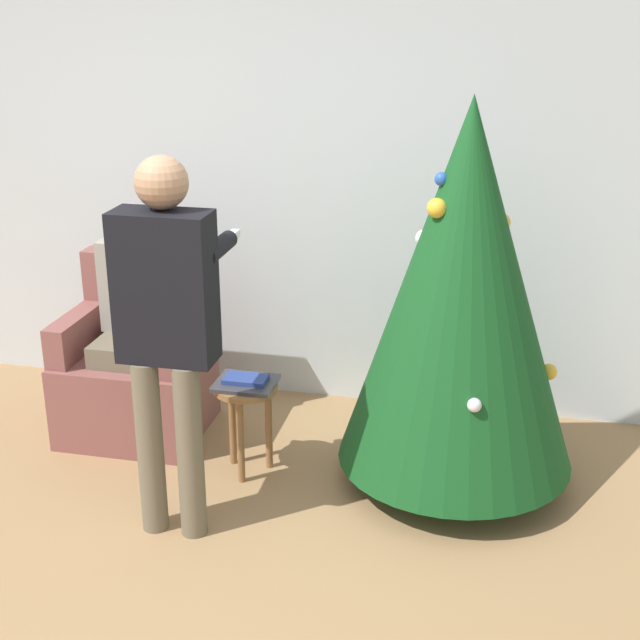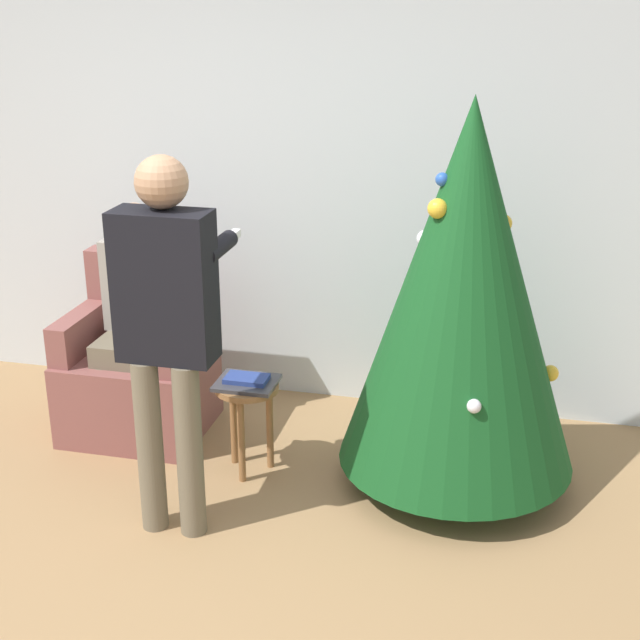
{
  "view_description": "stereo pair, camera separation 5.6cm",
  "coord_description": "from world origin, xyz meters",
  "px_view_note": "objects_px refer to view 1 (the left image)",
  "views": [
    {
      "loc": [
        1.35,
        -2.64,
        2.36
      ],
      "look_at": [
        0.54,
        1.0,
        0.95
      ],
      "focal_mm": 50.0,
      "sensor_mm": 36.0,
      "label": 1
    },
    {
      "loc": [
        1.4,
        -2.63,
        2.36
      ],
      "look_at": [
        0.54,
        1.0,
        0.95
      ],
      "focal_mm": 50.0,
      "sensor_mm": 36.0,
      "label": 2
    }
  ],
  "objects_px": {
    "person_standing": "(167,316)",
    "side_stool": "(246,403)",
    "armchair": "(138,371)",
    "person_seated": "(132,311)",
    "christmas_tree": "(463,288)"
  },
  "relations": [
    {
      "from": "armchair",
      "to": "person_seated",
      "type": "distance_m",
      "value": 0.36
    },
    {
      "from": "person_seated",
      "to": "person_standing",
      "type": "relative_size",
      "value": 0.75
    },
    {
      "from": "christmas_tree",
      "to": "person_seated",
      "type": "bearing_deg",
      "value": 174.15
    },
    {
      "from": "armchair",
      "to": "person_standing",
      "type": "height_order",
      "value": "person_standing"
    },
    {
      "from": "person_seated",
      "to": "side_stool",
      "type": "distance_m",
      "value": 0.86
    },
    {
      "from": "christmas_tree",
      "to": "person_seated",
      "type": "height_order",
      "value": "christmas_tree"
    },
    {
      "from": "person_seated",
      "to": "christmas_tree",
      "type": "bearing_deg",
      "value": -5.85
    },
    {
      "from": "christmas_tree",
      "to": "person_seated",
      "type": "relative_size",
      "value": 1.5
    },
    {
      "from": "christmas_tree",
      "to": "person_standing",
      "type": "height_order",
      "value": "christmas_tree"
    },
    {
      "from": "person_standing",
      "to": "side_stool",
      "type": "bearing_deg",
      "value": 71.9
    },
    {
      "from": "side_stool",
      "to": "christmas_tree",
      "type": "bearing_deg",
      "value": 7.14
    },
    {
      "from": "person_standing",
      "to": "person_seated",
      "type": "bearing_deg",
      "value": 123.41
    },
    {
      "from": "armchair",
      "to": "side_stool",
      "type": "bearing_deg",
      "value": -24.67
    },
    {
      "from": "armchair",
      "to": "person_standing",
      "type": "bearing_deg",
      "value": -57.34
    },
    {
      "from": "armchair",
      "to": "side_stool",
      "type": "relative_size",
      "value": 2.0
    }
  ]
}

